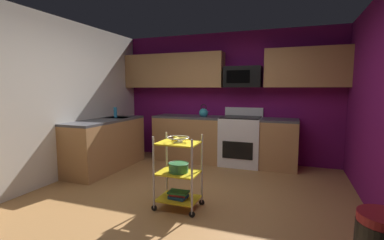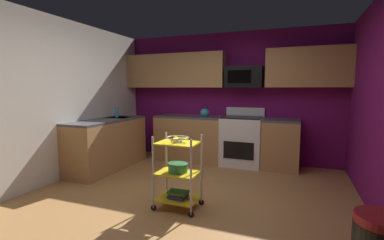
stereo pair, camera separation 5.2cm
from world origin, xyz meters
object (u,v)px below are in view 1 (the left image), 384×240
Objects in this scene: mixing_bowl_large at (179,167)px; rolling_cart at (178,173)px; microwave at (243,77)px; fruit_bowl at (178,139)px; oven_range at (241,140)px; kettle at (204,113)px; book_stack at (179,195)px; dish_soap_bottle at (115,112)px.

rolling_cart is at bearing 180.00° from mixing_bowl_large.
microwave is 2.57× the size of fruit_bowl.
oven_range is at bearing 80.97° from mixing_bowl_large.
oven_range is 2.26m from mixing_bowl_large.
rolling_cart is 3.63× the size of mixing_bowl_large.
mixing_bowl_large is 0.95× the size of kettle.
microwave is at bearing 90.26° from oven_range.
mixing_bowl_large is at bearing -98.63° from microwave.
oven_range is at bearing 0.29° from kettle.
kettle is at bearing 100.26° from mixing_bowl_large.
fruit_bowl reaches higher than mixing_bowl_large.
book_stack is 1.27× the size of dish_soap_bottle.
fruit_bowl is 1.07× the size of book_stack.
mixing_bowl_large is 0.99× the size of book_stack.
kettle reaches higher than fruit_bowl.
oven_range is 4.31× the size of book_stack.
book_stack is (-0.00, 0.00, -0.28)m from rolling_cart.
dish_soap_bottle is (-1.93, 1.42, 0.14)m from fruit_bowl.
book_stack is at bearing -98.68° from microwave.
fruit_bowl is 2.41m from dish_soap_bottle.
kettle is 1.32× the size of dish_soap_bottle.
microwave is 2.82m from book_stack.
dish_soap_bottle reaches higher than fruit_bowl.
oven_range reaches higher than book_stack.
book_stack is at bearing 0.00° from fruit_bowl.
dish_soap_bottle is (-1.53, -0.81, 0.02)m from kettle.
microwave is 2.68m from rolling_cart.
oven_range is at bearing 80.90° from rolling_cart.
rolling_cart is 2.33m from kettle.
dish_soap_bottle is at bearing -160.50° from oven_range.
kettle reaches higher than rolling_cart.
microwave is 1.04m from kettle.
microwave is 2.75× the size of book_stack.
dish_soap_bottle is at bearing 143.62° from rolling_cart.
fruit_bowl is 0.71m from book_stack.
oven_range is at bearing 80.90° from fruit_bowl.
book_stack is at bearing -99.10° from oven_range.
rolling_cart reaches higher than fruit_bowl.
oven_range reaches higher than fruit_bowl.
oven_range is 2.26m from rolling_cart.
book_stack is at bearing -79.80° from kettle.
mixing_bowl_large is at bearing 0.00° from fruit_bowl.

